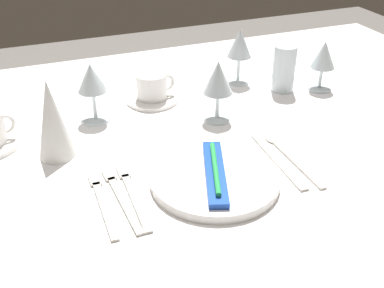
% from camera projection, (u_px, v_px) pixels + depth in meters
% --- Properties ---
extents(dining_table, '(1.80, 1.11, 0.74)m').
position_uv_depth(dining_table, '(188.00, 162.00, 1.12)').
color(dining_table, white).
rests_on(dining_table, ground).
extents(dinner_plate, '(0.25, 0.25, 0.02)m').
position_uv_depth(dinner_plate, '(215.00, 179.00, 0.91)').
color(dinner_plate, white).
rests_on(dinner_plate, dining_table).
extents(toothbrush_package, '(0.10, 0.21, 0.02)m').
position_uv_depth(toothbrush_package, '(215.00, 172.00, 0.90)').
color(toothbrush_package, blue).
rests_on(toothbrush_package, dinner_plate).
extents(fork_outer, '(0.02, 0.21, 0.00)m').
position_uv_depth(fork_outer, '(132.00, 193.00, 0.88)').
color(fork_outer, beige).
rests_on(fork_outer, dining_table).
extents(fork_inner, '(0.03, 0.21, 0.00)m').
position_uv_depth(fork_inner, '(120.00, 196.00, 0.87)').
color(fork_inner, beige).
rests_on(fork_inner, dining_table).
extents(fork_salad, '(0.02, 0.20, 0.00)m').
position_uv_depth(fork_salad, '(102.00, 201.00, 0.86)').
color(fork_salad, beige).
rests_on(fork_salad, dining_table).
extents(dinner_knife, '(0.03, 0.22, 0.00)m').
position_uv_depth(dinner_knife, '(279.00, 161.00, 0.97)').
color(dinner_knife, beige).
rests_on(dinner_knife, dining_table).
extents(spoon_soup, '(0.03, 0.22, 0.01)m').
position_uv_depth(spoon_soup, '(287.00, 153.00, 1.00)').
color(spoon_soup, beige).
rests_on(spoon_soup, dining_table).
extents(saucer_left, '(0.13, 0.13, 0.01)m').
position_uv_depth(saucer_left, '(152.00, 99.00, 1.22)').
color(saucer_left, white).
rests_on(saucer_left, dining_table).
extents(coffee_cup_left, '(0.10, 0.08, 0.06)m').
position_uv_depth(coffee_cup_left, '(152.00, 86.00, 1.20)').
color(coffee_cup_left, white).
rests_on(coffee_cup_left, saucer_left).
extents(wine_glass_centre, '(0.07, 0.07, 0.14)m').
position_uv_depth(wine_glass_centre, '(92.00, 82.00, 1.08)').
color(wine_glass_centre, silver).
rests_on(wine_glass_centre, dining_table).
extents(wine_glass_left, '(0.07, 0.07, 0.15)m').
position_uv_depth(wine_glass_left, '(240.00, 46.00, 1.27)').
color(wine_glass_left, silver).
rests_on(wine_glass_left, dining_table).
extents(wine_glass_right, '(0.07, 0.07, 0.13)m').
position_uv_depth(wine_glass_right, '(324.00, 58.00, 1.24)').
color(wine_glass_right, silver).
rests_on(wine_glass_right, dining_table).
extents(wine_glass_far, '(0.07, 0.07, 0.15)m').
position_uv_depth(wine_glass_far, '(218.00, 80.00, 1.08)').
color(wine_glass_far, silver).
rests_on(wine_glass_far, dining_table).
extents(drink_tumbler, '(0.06, 0.06, 0.12)m').
position_uv_depth(drink_tumbler, '(284.00, 71.00, 1.25)').
color(drink_tumbler, silver).
rests_on(drink_tumbler, dining_table).
extents(napkin_folded, '(0.08, 0.08, 0.17)m').
position_uv_depth(napkin_folded, '(52.00, 119.00, 0.95)').
color(napkin_folded, white).
rests_on(napkin_folded, dining_table).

